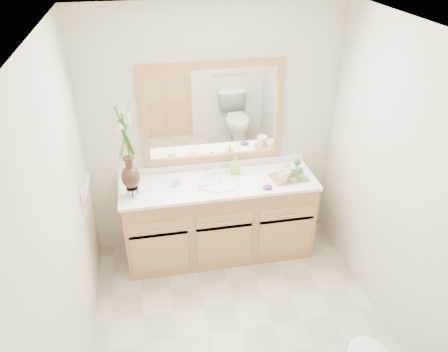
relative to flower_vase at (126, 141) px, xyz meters
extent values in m
plane|color=beige|center=(0.79, -0.94, -1.36)|extent=(2.60, 2.60, 0.00)
cube|color=white|center=(0.79, -0.94, 1.04)|extent=(2.40, 2.60, 0.02)
cube|color=beige|center=(0.79, 0.36, -0.16)|extent=(2.40, 0.02, 2.40)
cube|color=beige|center=(-0.41, -0.94, -0.16)|extent=(0.02, 2.60, 2.40)
cube|color=beige|center=(1.99, -0.94, -0.16)|extent=(0.02, 2.60, 2.40)
cube|color=tan|center=(0.79, 0.08, -0.96)|extent=(1.80, 0.55, 0.80)
cube|color=white|center=(0.79, 0.08, -0.55)|extent=(1.84, 0.57, 0.03)
ellipsoid|color=white|center=(0.79, 0.06, -0.59)|extent=(0.38, 0.30, 0.12)
cylinder|color=silver|center=(0.79, 0.24, -0.48)|extent=(0.02, 0.02, 0.11)
cylinder|color=silver|center=(0.69, 0.24, -0.49)|extent=(0.02, 0.02, 0.08)
cylinder|color=silver|center=(0.89, 0.24, -0.49)|extent=(0.02, 0.02, 0.08)
cube|color=white|center=(0.79, 0.34, 0.04)|extent=(1.20, 0.01, 0.85)
cube|color=tan|center=(0.79, 0.34, 0.50)|extent=(1.32, 0.04, 0.06)
cube|color=tan|center=(0.79, 0.34, -0.41)|extent=(1.32, 0.04, 0.06)
cube|color=tan|center=(0.16, 0.34, 0.04)|extent=(0.06, 0.04, 0.85)
cube|color=tan|center=(1.42, 0.34, 0.04)|extent=(0.06, 0.04, 0.85)
cube|color=white|center=(-0.40, -0.17, -0.38)|extent=(0.02, 0.12, 0.12)
cylinder|color=black|center=(0.00, 0.00, -0.46)|extent=(0.11, 0.11, 0.01)
ellipsoid|color=#301E15|center=(0.00, 0.00, -0.35)|extent=(0.16, 0.16, 0.21)
cylinder|color=#301E15|center=(0.00, 0.00, -0.21)|extent=(0.07, 0.07, 0.10)
cylinder|color=#4C7A33|center=(0.00, 0.00, 0.04)|extent=(0.06, 0.06, 0.38)
cylinder|color=white|center=(0.40, 0.10, -0.49)|extent=(0.07, 0.07, 0.10)
cylinder|color=white|center=(0.63, 0.01, -0.53)|extent=(0.11, 0.11, 0.01)
cube|color=beige|center=(0.63, 0.01, -0.51)|extent=(0.08, 0.06, 0.02)
imported|color=#9FD331|center=(0.97, 0.21, -0.45)|extent=(0.08, 0.08, 0.16)
ellipsoid|color=#51246C|center=(1.21, -0.12, -0.52)|extent=(0.09, 0.08, 0.03)
cube|color=brown|center=(1.46, 0.02, -0.53)|extent=(0.35, 0.26, 0.02)
imported|color=white|center=(1.38, -0.04, -0.46)|extent=(0.13, 0.13, 0.11)
imported|color=white|center=(1.46, 0.05, -0.47)|extent=(0.14, 0.14, 0.10)
cylinder|color=#236A37|center=(1.53, -0.04, -0.51)|extent=(0.06, 0.06, 0.01)
cylinder|color=#236A37|center=(1.53, -0.04, -0.47)|extent=(0.01, 0.01, 0.08)
ellipsoid|color=#236A37|center=(1.53, -0.04, -0.42)|extent=(0.06, 0.06, 0.07)
cylinder|color=#236A37|center=(1.56, 0.10, -0.51)|extent=(0.06, 0.06, 0.01)
cylinder|color=#236A37|center=(1.56, 0.10, -0.47)|extent=(0.01, 0.01, 0.09)
ellipsoid|color=#236A37|center=(1.56, 0.10, -0.42)|extent=(0.06, 0.06, 0.07)
camera|label=1|loc=(0.18, -3.35, 1.59)|focal=35.00mm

